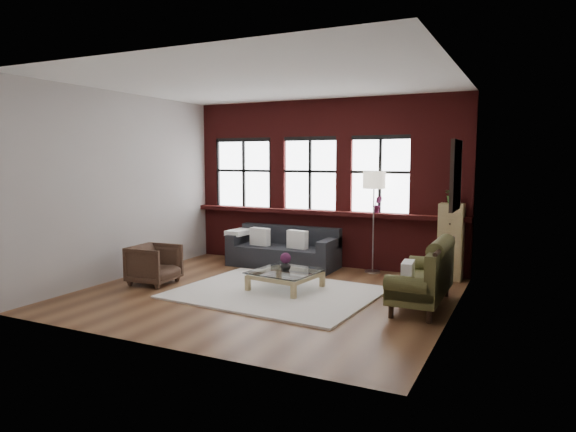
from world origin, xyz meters
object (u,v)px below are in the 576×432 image
at_px(dark_sofa, 283,247).
at_px(drawer_chest, 451,241).
at_px(coffee_table, 286,281).
at_px(floor_lamp, 373,218).
at_px(armchair, 154,264).
at_px(vintage_settee, 421,276).
at_px(vase, 286,265).

relative_size(dark_sofa, drawer_chest, 1.59).
xyz_separation_m(coffee_table, floor_lamp, (0.87, 1.85, 0.84)).
bearing_deg(dark_sofa, armchair, -121.95).
distance_m(vintage_settee, vase, 2.10).
height_order(vintage_settee, drawer_chest, drawer_chest).
bearing_deg(vase, vintage_settee, 0.87).
bearing_deg(drawer_chest, vase, -138.99).
bearing_deg(armchair, vase, -79.41).
bearing_deg(dark_sofa, vase, -62.45).
distance_m(vintage_settee, armchair, 4.31).
xyz_separation_m(vintage_settee, armchair, (-4.26, -0.58, -0.12)).
bearing_deg(vintage_settee, armchair, -172.26).
relative_size(vintage_settee, drawer_chest, 1.26).
xyz_separation_m(armchair, floor_lamp, (3.03, 2.40, 0.67)).
xyz_separation_m(vase, floor_lamp, (0.87, 1.85, 0.60)).
xyz_separation_m(armchair, vase, (2.16, 0.55, 0.07)).
xyz_separation_m(dark_sofa, floor_lamp, (1.70, 0.26, 0.62)).
bearing_deg(drawer_chest, vintage_settee, -93.60).
relative_size(armchair, floor_lamp, 0.36).
relative_size(coffee_table, vase, 5.77).
height_order(armchair, vase, armchair).
bearing_deg(vintage_settee, dark_sofa, 152.04).
distance_m(dark_sofa, vintage_settee, 3.32).
height_order(armchair, floor_lamp, floor_lamp).
bearing_deg(vase, armchair, -165.78).
relative_size(coffee_table, floor_lamp, 0.49).
distance_m(coffee_table, floor_lamp, 2.21).
bearing_deg(drawer_chest, coffee_table, -138.99).
distance_m(armchair, vase, 2.23).
height_order(vintage_settee, armchair, vintage_settee).
distance_m(armchair, coffee_table, 2.24).
distance_m(dark_sofa, armchair, 2.52).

